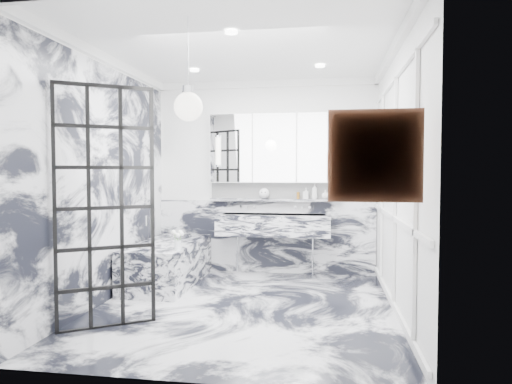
% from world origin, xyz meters
% --- Properties ---
extents(floor, '(3.60, 3.60, 0.00)m').
position_xyz_m(floor, '(0.00, 0.00, 0.00)').
color(floor, silver).
rests_on(floor, ground).
extents(ceiling, '(3.60, 3.60, 0.00)m').
position_xyz_m(ceiling, '(0.00, 0.00, 2.80)').
color(ceiling, white).
rests_on(ceiling, wall_back).
extents(wall_back, '(3.60, 0.00, 3.60)m').
position_xyz_m(wall_back, '(0.00, 1.80, 1.40)').
color(wall_back, white).
rests_on(wall_back, floor).
extents(wall_front, '(3.60, 0.00, 3.60)m').
position_xyz_m(wall_front, '(0.00, -1.80, 1.40)').
color(wall_front, white).
rests_on(wall_front, floor).
extents(wall_left, '(0.00, 3.60, 3.60)m').
position_xyz_m(wall_left, '(-1.60, 0.00, 1.40)').
color(wall_left, white).
rests_on(wall_left, floor).
extents(wall_right, '(0.00, 3.60, 3.60)m').
position_xyz_m(wall_right, '(1.60, 0.00, 1.40)').
color(wall_right, white).
rests_on(wall_right, floor).
extents(marble_clad_back, '(3.18, 0.05, 1.05)m').
position_xyz_m(marble_clad_back, '(0.00, 1.78, 0.53)').
color(marble_clad_back, silver).
rests_on(marble_clad_back, floor).
extents(marble_clad_left, '(0.02, 3.56, 2.68)m').
position_xyz_m(marble_clad_left, '(-1.59, 0.00, 1.34)').
color(marble_clad_left, silver).
rests_on(marble_clad_left, floor).
extents(panel_molding, '(0.03, 3.40, 2.30)m').
position_xyz_m(panel_molding, '(1.58, 0.00, 1.30)').
color(panel_molding, white).
rests_on(panel_molding, floor).
extents(soap_bottle_a, '(0.11, 0.11, 0.22)m').
position_xyz_m(soap_bottle_a, '(0.72, 1.71, 1.20)').
color(soap_bottle_a, '#8C5919').
rests_on(soap_bottle_a, ledge).
extents(soap_bottle_b, '(0.08, 0.08, 0.16)m').
position_xyz_m(soap_bottle_b, '(0.60, 1.71, 1.17)').
color(soap_bottle_b, '#4C4C51').
rests_on(soap_bottle_b, ledge).
extents(soap_bottle_c, '(0.11, 0.11, 0.14)m').
position_xyz_m(soap_bottle_c, '(0.87, 1.71, 1.16)').
color(soap_bottle_c, silver).
rests_on(soap_bottle_c, ledge).
extents(face_pot, '(0.15, 0.15, 0.15)m').
position_xyz_m(face_pot, '(-0.00, 1.71, 1.17)').
color(face_pot, white).
rests_on(face_pot, ledge).
extents(amber_bottle, '(0.04, 0.04, 0.10)m').
position_xyz_m(amber_bottle, '(0.49, 1.71, 1.14)').
color(amber_bottle, '#8C5919').
rests_on(amber_bottle, ledge).
extents(flower_vase, '(0.08, 0.08, 0.12)m').
position_xyz_m(flower_vase, '(-0.84, 0.31, 0.61)').
color(flower_vase, silver).
rests_on(flower_vase, bathtub).
extents(crittall_door, '(0.76, 0.51, 2.28)m').
position_xyz_m(crittall_door, '(-1.17, -0.81, 1.14)').
color(crittall_door, black).
rests_on(crittall_door, floor).
extents(artwork, '(0.51, 0.05, 0.51)m').
position_xyz_m(artwork, '(1.20, -1.76, 1.58)').
color(artwork, '#B96613').
rests_on(artwork, wall_front).
extents(pendant_light, '(0.24, 0.24, 0.24)m').
position_xyz_m(pendant_light, '(-0.24, -1.17, 2.02)').
color(pendant_light, white).
rests_on(pendant_light, ceiling).
extents(trough_sink, '(1.60, 0.45, 0.30)m').
position_xyz_m(trough_sink, '(0.15, 1.55, 0.73)').
color(trough_sink, silver).
rests_on(trough_sink, wall_back).
extents(ledge, '(1.90, 0.14, 0.04)m').
position_xyz_m(ledge, '(0.15, 1.72, 1.07)').
color(ledge, silver).
rests_on(ledge, wall_back).
extents(subway_tile, '(1.90, 0.03, 0.23)m').
position_xyz_m(subway_tile, '(0.15, 1.78, 1.21)').
color(subway_tile, white).
rests_on(subway_tile, wall_back).
extents(mirror_cabinet, '(1.90, 0.16, 1.00)m').
position_xyz_m(mirror_cabinet, '(0.15, 1.73, 1.82)').
color(mirror_cabinet, white).
rests_on(mirror_cabinet, wall_back).
extents(sconce_left, '(0.07, 0.07, 0.40)m').
position_xyz_m(sconce_left, '(-0.67, 1.63, 1.78)').
color(sconce_left, white).
rests_on(sconce_left, mirror_cabinet).
extents(sconce_right, '(0.07, 0.07, 0.40)m').
position_xyz_m(sconce_right, '(0.97, 1.63, 1.78)').
color(sconce_right, white).
rests_on(sconce_right, mirror_cabinet).
extents(bathtub, '(0.75, 1.65, 0.55)m').
position_xyz_m(bathtub, '(-1.18, 0.90, 0.28)').
color(bathtub, silver).
rests_on(bathtub, floor).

